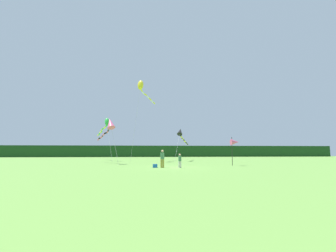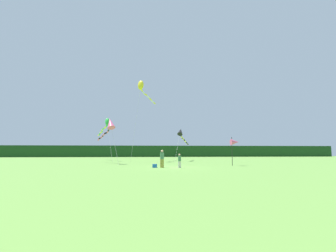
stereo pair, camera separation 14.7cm
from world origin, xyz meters
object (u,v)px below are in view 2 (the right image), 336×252
object	(u,v)px
kite_green	(106,124)
cooler_box	(155,166)
kite_black	(181,134)
banner_flag_pole	(235,142)
person_child	(180,160)
kite_yellow	(142,88)
person_adult	(162,158)
kite_rainbow	(110,125)

from	to	relation	value
kite_green	cooler_box	bearing A→B (deg)	-65.80
cooler_box	kite_black	distance (m)	16.21
kite_green	banner_flag_pole	bearing A→B (deg)	-41.08
person_child	banner_flag_pole	bearing A→B (deg)	23.51
kite_yellow	kite_green	size ratio (longest dim) A/B	1.29
cooler_box	kite_black	size ratio (longest dim) A/B	0.05
kite_green	person_adult	bearing A→B (deg)	-64.14
person_adult	kite_rainbow	size ratio (longest dim) A/B	0.24
person_adult	person_child	bearing A→B (deg)	-11.94
cooler_box	kite_green	distance (m)	19.47
kite_rainbow	person_adult	bearing A→B (deg)	-50.61
person_child	kite_green	distance (m)	20.82
banner_flag_pole	kite_green	xyz separation A→B (m)	(-16.68, 14.54, 3.55)
banner_flag_pole	kite_yellow	bearing A→B (deg)	133.91
kite_yellow	kite_green	xyz separation A→B (m)	(-6.06, 3.50, -5.56)
cooler_box	kite_yellow	world-z (taller)	kite_yellow
person_adult	kite_green	world-z (taller)	kite_green
cooler_box	banner_flag_pole	size ratio (longest dim) A/B	0.14
cooler_box	kite_rainbow	distance (m)	10.46
banner_flag_pole	person_child	bearing A→B (deg)	-156.49
kite_yellow	person_child	bearing A→B (deg)	-74.35
person_child	kite_rainbow	bearing A→B (deg)	134.82
person_child	kite_yellow	world-z (taller)	kite_yellow
banner_flag_pole	kite_rainbow	xyz separation A→B (m)	(-14.66, 5.07, 2.40)
banner_flag_pole	kite_yellow	world-z (taller)	kite_yellow
banner_flag_pole	kite_green	bearing A→B (deg)	138.92
kite_rainbow	kite_black	bearing A→B (deg)	35.11
person_adult	banner_flag_pole	distance (m)	8.92
person_adult	kite_black	bearing A→B (deg)	74.22
banner_flag_pole	kite_green	size ratio (longest dim) A/B	0.32
cooler_box	kite_black	xyz separation A→B (m)	(4.95, 14.82, 4.32)
person_adult	cooler_box	bearing A→B (deg)	163.46
person_adult	cooler_box	size ratio (longest dim) A/B	3.87
person_adult	kite_green	size ratio (longest dim) A/B	0.17
kite_rainbow	kite_yellow	world-z (taller)	kite_yellow
person_child	kite_rainbow	world-z (taller)	kite_rainbow
kite_green	kite_yellow	bearing A→B (deg)	-30.05
kite_rainbow	kite_green	size ratio (longest dim) A/B	0.72
person_adult	kite_black	xyz separation A→B (m)	(4.25, 15.03, 3.54)
kite_yellow	kite_black	size ratio (longest dim) A/B	1.40
kite_black	kite_green	bearing A→B (deg)	170.57
cooler_box	banner_flag_pole	xyz separation A→B (m)	(9.09, 2.36, 2.42)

